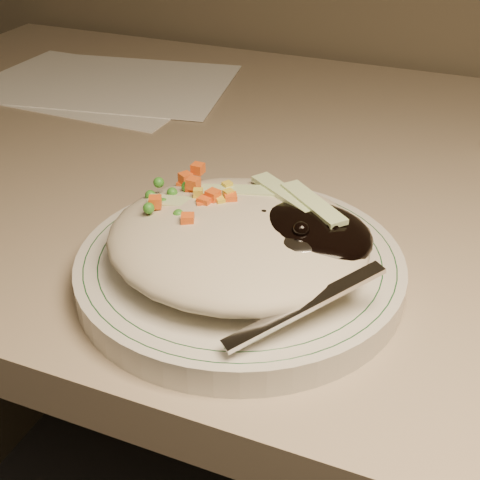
% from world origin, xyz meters
% --- Properties ---
extents(desk, '(1.40, 0.70, 0.74)m').
position_xyz_m(desk, '(0.00, 1.38, 0.54)').
color(desk, gray).
rests_on(desk, ground).
extents(plate, '(0.25, 0.25, 0.02)m').
position_xyz_m(plate, '(-0.07, 1.17, 0.75)').
color(plate, silver).
rests_on(plate, desk).
extents(plate_rim, '(0.23, 0.23, 0.00)m').
position_xyz_m(plate_rim, '(-0.07, 1.17, 0.76)').
color(plate_rim, '#144723').
rests_on(plate_rim, plate).
extents(meal, '(0.21, 0.19, 0.05)m').
position_xyz_m(meal, '(-0.07, 1.17, 0.78)').
color(meal, '#AFA78E').
rests_on(meal, plate).
extents(papers, '(0.34, 0.26, 0.00)m').
position_xyz_m(papers, '(-0.41, 1.51, 0.74)').
color(papers, white).
rests_on(papers, desk).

